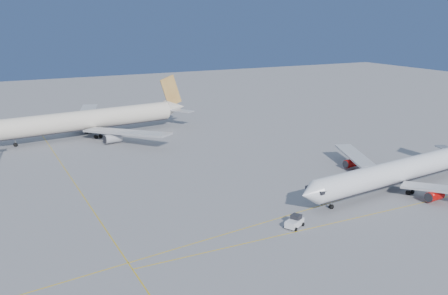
{
  "coord_description": "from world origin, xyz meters",
  "views": [
    {
      "loc": [
        -59.59,
        -84.68,
        39.17
      ],
      "look_at": [
        -4.48,
        23.53,
        7.0
      ],
      "focal_mm": 40.0,
      "sensor_mm": 36.0,
      "label": 1
    }
  ],
  "objects": [
    {
      "name": "ground",
      "position": [
        0.0,
        0.0,
        0.0
      ],
      "size": [
        500.0,
        500.0,
        0.0
      ],
      "primitive_type": "plane",
      "color": "slate",
      "rests_on": "ground"
    },
    {
      "name": "taxiway_lines",
      "position": [
        -14.71,
        6.34,
        0.01
      ],
      "size": [
        118.86,
        140.0,
        0.02
      ],
      "color": "gold",
      "rests_on": "ground"
    },
    {
      "name": "airliner_virgin",
      "position": [
        26.24,
        -5.32,
        4.44
      ],
      "size": [
        59.74,
        53.33,
        14.74
      ],
      "rotation": [
        0.0,
        0.0,
        0.12
      ],
      "color": "white",
      "rests_on": "ground"
    },
    {
      "name": "airliner_etihad",
      "position": [
        -24.28,
        80.85,
        5.65
      ],
      "size": [
        71.0,
        65.04,
        18.55
      ],
      "rotation": [
        0.0,
        0.0,
        0.14
      ],
      "color": "beige",
      "rests_on": "ground"
    },
    {
      "name": "pushback_tug",
      "position": [
        -7.43,
        -12.07,
        1.08
      ],
      "size": [
        4.64,
        3.91,
        2.33
      ],
      "rotation": [
        0.0,
        0.0,
        0.47
      ],
      "color": "white",
      "rests_on": "ground"
    }
  ]
}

